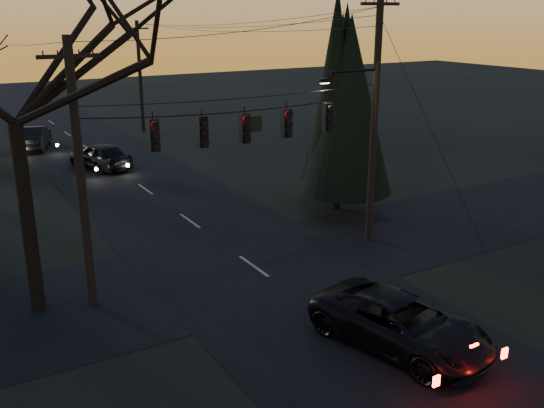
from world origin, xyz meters
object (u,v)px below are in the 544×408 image
sedan_oncoming_a (100,156)px  sedan_oncoming_b (34,138)px  bare_tree_left (4,39)px  evergreen_right (340,105)px  utility_pole_left (93,304)px  suv_near (400,323)px  utility_pole_far_r (144,131)px  utility_pole_right (368,240)px

sedan_oncoming_a → sedan_oncoming_b: sedan_oncoming_a is taller
bare_tree_left → evergreen_right: bearing=13.8°
utility_pole_left → evergreen_right: bearing=17.8°
sedan_oncoming_a → bare_tree_left: bearing=51.8°
bare_tree_left → utility_pole_left: bearing=-19.8°
bare_tree_left → suv_near: bare_tree_left is taller
utility_pole_far_r → sedan_oncoming_a: bearing=-121.3°
utility_pole_left → bare_tree_left: bare_tree_left is taller
utility_pole_right → evergreen_right: size_ratio=1.13×
utility_pole_far_r → sedan_oncoming_b: (-8.70, -2.44, 0.80)m
evergreen_right → sedan_oncoming_b: (-10.10, 21.42, -4.23)m
bare_tree_left → suv_near: 13.70m
bare_tree_left → suv_near: (8.38, -7.67, -7.65)m
bare_tree_left → sedan_oncoming_a: (6.78, 17.06, -7.59)m
utility_pole_left → sedan_oncoming_a: bearing=73.6°
suv_near → utility_pole_left: bearing=120.9°
sedan_oncoming_b → utility_pole_left: bearing=102.6°
utility_pole_right → sedan_oncoming_b: bearing=108.8°
suv_near → sedan_oncoming_a: sedan_oncoming_a is taller
bare_tree_left → sedan_oncoming_b: bearing=80.1°
sedan_oncoming_b → utility_pole_far_r: bearing=-145.4°
sedan_oncoming_a → evergreen_right: bearing=103.1°
bare_tree_left → sedan_oncoming_b: size_ratio=2.46×
sedan_oncoming_b → utility_pole_right: bearing=127.7°
evergreen_right → utility_pole_right: bearing=-108.7°
utility_pole_left → bare_tree_left: size_ratio=0.71×
bare_tree_left → sedan_oncoming_a: size_ratio=2.54×
utility_pole_right → evergreen_right: 6.66m
utility_pole_right → sedan_oncoming_b: (-8.70, 25.56, 0.80)m
evergreen_right → suv_near: 13.48m
suv_near → sedan_oncoming_a: (-1.60, 24.73, 0.06)m
utility_pole_far_r → sedan_oncoming_a: utility_pole_far_r is taller
utility_pole_far_r → sedan_oncoming_b: size_ratio=1.74×
utility_pole_far_r → suv_near: (-4.70, -35.10, 0.74)m
utility_pole_far_r → suv_near: 35.42m
evergreen_right → utility_pole_far_r: bearing=93.3°
evergreen_right → utility_pole_left: bearing=-162.2°
utility_pole_far_r → evergreen_right: bearing=-86.7°
sedan_oncoming_a → sedan_oncoming_b: bearing=-89.7°
utility_pole_right → bare_tree_left: 15.55m
utility_pole_far_r → sedan_oncoming_a: (-6.30, -10.37, 0.80)m
utility_pole_far_r → utility_pole_left: bearing=-112.3°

